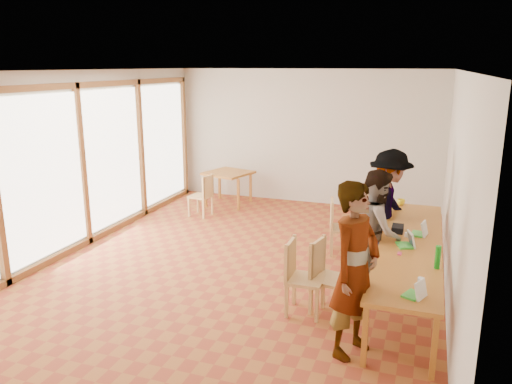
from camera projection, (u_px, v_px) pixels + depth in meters
ground at (244, 264)px, 7.93m from camera, size 8.00×8.00×0.00m
wall_back at (306, 137)px, 11.21m from camera, size 6.00×0.10×3.00m
wall_front at (62, 273)px, 3.90m from camera, size 6.00×0.10×3.00m
wall_right at (455, 188)px, 6.59m from camera, size 0.10×8.00×3.00m
window_wall at (81, 160)px, 8.50m from camera, size 0.10×8.00×3.00m
ceiling at (243, 69)px, 7.18m from camera, size 6.00×8.00×0.04m
communal_table at (410, 246)px, 6.74m from camera, size 0.80×4.00×0.75m
side_table at (228, 175)px, 11.19m from camera, size 0.90×0.90×0.75m
chair_near at (324, 268)px, 6.31m from camera, size 0.52×0.52×0.50m
chair_mid at (298, 269)px, 6.27m from camera, size 0.45×0.45×0.51m
chair_far at (337, 221)px, 8.28m from camera, size 0.51×0.51×0.49m
chair_empty at (371, 203)px, 9.50m from camera, size 0.50×0.50×0.46m
chair_spare at (204, 191)px, 10.33m from camera, size 0.45×0.45×0.47m
person_near at (355, 270)px, 5.28m from camera, size 0.71×0.83×1.93m
person_mid at (377, 230)px, 6.91m from camera, size 0.78×0.93×1.71m
person_far at (389, 207)px, 7.80m from camera, size 0.90×1.29×1.83m
laptop_near at (417, 292)px, 5.13m from camera, size 0.27×0.28×0.19m
laptop_mid at (408, 242)px, 6.58m from camera, size 0.28×0.29×0.20m
laptop_far at (421, 231)px, 7.00m from camera, size 0.25×0.28×0.21m
yellow_mug at (401, 202)px, 8.53m from camera, size 0.16×0.16×0.10m
green_bottle at (438, 257)px, 5.84m from camera, size 0.07×0.07×0.28m
clear_glass at (421, 282)px, 5.41m from camera, size 0.07×0.07×0.09m
condiment_cup at (408, 235)px, 6.95m from camera, size 0.08×0.08×0.06m
pink_phone at (400, 254)px, 6.31m from camera, size 0.05×0.10×0.01m
black_pouch at (398, 229)px, 7.16m from camera, size 0.16×0.26×0.09m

